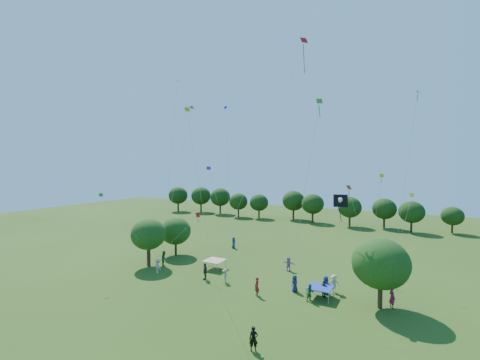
# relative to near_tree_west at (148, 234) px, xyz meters

# --- Properties ---
(near_tree_west) EXTENTS (4.27, 4.27, 5.88)m
(near_tree_west) POSITION_rel_near_tree_west_xyz_m (0.00, 0.00, 0.00)
(near_tree_west) COLOR #422B19
(near_tree_west) RESTS_ON ground
(near_tree_north) EXTENTS (4.20, 4.20, 5.26)m
(near_tree_north) POSITION_rel_near_tree_west_xyz_m (-0.20, 5.45, -0.59)
(near_tree_north) COLOR #422B19
(near_tree_north) RESTS_ON ground
(near_tree_east) EXTENTS (4.85, 4.85, 6.14)m
(near_tree_east) POSITION_rel_near_tree_west_xyz_m (26.41, 0.47, 0.01)
(near_tree_east) COLOR #422B19
(near_tree_east) RESTS_ON ground
(treeline) EXTENTS (88.01, 8.77, 6.77)m
(treeline) POSITION_rel_near_tree_west_xyz_m (11.80, 40.16, 0.15)
(treeline) COLOR #422B19
(treeline) RESTS_ON ground
(tent_red_stripe) EXTENTS (2.20, 2.20, 1.10)m
(tent_red_stripe) POSITION_rel_near_tree_west_xyz_m (7.95, 2.71, -2.91)
(tent_red_stripe) COLOR #E4411A
(tent_red_stripe) RESTS_ON ground
(tent_blue) EXTENTS (2.20, 2.20, 1.10)m
(tent_blue) POSITION_rel_near_tree_west_xyz_m (21.28, 0.17, -2.91)
(tent_blue) COLOR #18379F
(tent_blue) RESTS_ON ground
(man_in_black) EXTENTS (0.72, 0.62, 1.64)m
(man_in_black) POSITION_rel_near_tree_west_xyz_m (19.46, -10.53, -3.12)
(man_in_black) COLOR black
(man_in_black) RESTS_ON ground
(crowd_person_0) EXTENTS (0.94, 0.84, 1.69)m
(crowd_person_0) POSITION_rel_near_tree_west_xyz_m (5.22, 12.33, -3.10)
(crowd_person_0) COLOR navy
(crowd_person_0) RESTS_ON ground
(crowd_person_1) EXTENTS (0.77, 0.76, 1.77)m
(crowd_person_1) POSITION_rel_near_tree_west_xyz_m (15.79, -2.11, -3.06)
(crowd_person_1) COLOR maroon
(crowd_person_1) RESTS_ON ground
(crowd_person_2) EXTENTS (0.83, 0.88, 1.60)m
(crowd_person_2) POSITION_rel_near_tree_west_xyz_m (20.65, -0.97, -3.14)
(crowd_person_2) COLOR #2B6534
(crowd_person_2) RESTS_ON ground
(crowd_person_3) EXTENTS (1.28, 0.89, 1.79)m
(crowd_person_3) POSITION_rel_near_tree_west_xyz_m (22.15, 2.11, -3.05)
(crowd_person_3) COLOR beige
(crowd_person_3) RESTS_ON ground
(crowd_person_4) EXTENTS (1.02, 0.82, 1.58)m
(crowd_person_4) POSITION_rel_near_tree_west_xyz_m (21.54, 0.61, -3.15)
(crowd_person_4) COLOR #38352D
(crowd_person_4) RESTS_ON ground
(crowd_person_5) EXTENTS (0.62, 1.66, 1.77)m
(crowd_person_5) POSITION_rel_near_tree_west_xyz_m (23.58, 10.19, -3.06)
(crowd_person_5) COLOR #8A5075
(crowd_person_5) RESTS_ON ground
(crowd_person_6) EXTENTS (0.95, 0.95, 1.77)m
(crowd_person_6) POSITION_rel_near_tree_west_xyz_m (21.50, 1.42, -3.06)
(crowd_person_6) COLOR navy
(crowd_person_6) RESTS_ON ground
(crowd_person_7) EXTENTS (0.76, 0.63, 1.75)m
(crowd_person_7) POSITION_rel_near_tree_west_xyz_m (26.31, 7.11, -3.07)
(crowd_person_7) COLOR maroon
(crowd_person_7) RESTS_ON ground
(crowd_person_8) EXTENTS (0.87, 0.87, 1.62)m
(crowd_person_8) POSITION_rel_near_tree_west_xyz_m (26.82, 7.90, -3.14)
(crowd_person_8) COLOR #265831
(crowd_person_8) RESTS_ON ground
(crowd_person_9) EXTENTS (1.22, 0.85, 1.70)m
(crowd_person_9) POSITION_rel_near_tree_west_xyz_m (3.05, -1.70, -3.09)
(crowd_person_9) COLOR #A69585
(crowd_person_9) RESTS_ON ground
(crowd_person_10) EXTENTS (0.80, 1.18, 1.83)m
(crowd_person_10) POSITION_rel_near_tree_west_xyz_m (8.97, -0.80, -3.03)
(crowd_person_10) COLOR #37302C
(crowd_person_10) RESTS_ON ground
(crowd_person_11) EXTENTS (1.59, 0.79, 1.63)m
(crowd_person_11) POSITION_rel_near_tree_west_xyz_m (16.03, 6.32, -3.13)
(crowd_person_11) COLOR #AD6597
(crowd_person_11) RESTS_ON ground
(crowd_person_12) EXTENTS (0.71, 0.92, 1.66)m
(crowd_person_12) POSITION_rel_near_tree_west_xyz_m (18.68, 0.54, -3.11)
(crowd_person_12) COLOR #1B2150
(crowd_person_12) RESTS_ON ground
(crowd_person_13) EXTENTS (0.77, 0.79, 1.81)m
(crowd_person_13) POSITION_rel_near_tree_west_xyz_m (27.33, 1.07, -3.04)
(crowd_person_13) COLOR #A01D40
(crowd_person_13) RESTS_ON ground
(crowd_person_14) EXTENTS (0.94, 1.03, 1.85)m
(crowd_person_14) POSITION_rel_near_tree_west_xyz_m (1.73, 0.89, -3.02)
(crowd_person_14) COLOR #30632A
(crowd_person_14) RESTS_ON ground
(crowd_person_15) EXTENTS (0.55, 1.01, 1.48)m
(crowd_person_15) POSITION_rel_near_tree_west_xyz_m (11.35, -0.60, -3.20)
(crowd_person_15) COLOR #AAA588
(crowd_person_15) RESTS_ON ground
(pirate_kite) EXTENTS (6.30, 1.44, 8.49)m
(pirate_kite) POSITION_rel_near_tree_west_xyz_m (22.91, 0.31, 5.24)
(pirate_kite) COLOR black
(red_high_kite) EXTENTS (8.19, 6.52, 24.88)m
(red_high_kite) POSITION_rel_near_tree_west_xyz_m (16.81, 3.45, 17.17)
(red_high_kite) COLOR red
(small_kite_0) EXTENTS (1.92, 5.05, 19.26)m
(small_kite_0) POSITION_rel_near_tree_west_xyz_m (1.71, 4.93, 11.16)
(small_kite_0) COLOR #E4450D
(small_kite_1) EXTENTS (2.74, 0.69, 8.84)m
(small_kite_1) POSITION_rel_near_tree_west_xyz_m (22.50, 9.65, 4.71)
(small_kite_1) COLOR red
(small_kite_2) EXTENTS (2.04, 2.12, 8.58)m
(small_kite_2) POSITION_rel_near_tree_west_xyz_m (28.25, 3.81, 3.77)
(small_kite_2) COLOR yellow
(small_kite_3) EXTENTS (2.94, 0.48, 16.63)m
(small_kite_3) POSITION_rel_near_tree_west_xyz_m (21.19, -2.95, 9.77)
(small_kite_3) COLOR #318C19
(small_kite_4) EXTENTS (1.43, 3.33, 19.05)m
(small_kite_4) POSITION_rel_near_tree_west_xyz_m (6.25, 8.65, 9.75)
(small_kite_4) COLOR #1418CB
(small_kite_5) EXTENTS (1.31, 3.97, 11.04)m
(small_kite_5) POSITION_rel_near_tree_west_xyz_m (4.36, 7.89, 6.15)
(small_kite_5) COLOR #851682
(small_kite_6) EXTENTS (2.23, 6.07, 23.47)m
(small_kite_6) POSITION_rel_near_tree_west_xyz_m (-0.51, 5.42, 12.83)
(small_kite_6) COLOR silver
(small_kite_7) EXTENTS (2.19, 0.56, 19.04)m
(small_kite_7) POSITION_rel_near_tree_west_xyz_m (28.42, 9.33, 10.28)
(small_kite_7) COLOR #0AA397
(small_kite_8) EXTENTS (2.99, 4.86, 4.67)m
(small_kite_8) POSITION_rel_near_tree_west_xyz_m (2.97, 5.32, 1.16)
(small_kite_8) COLOR red
(small_kite_9) EXTENTS (1.44, 0.29, 10.24)m
(small_kite_9) POSITION_rel_near_tree_west_xyz_m (25.48, 9.15, 5.18)
(small_kite_9) COLOR #F6B20C
(small_kite_10) EXTENTS (0.99, 3.57, 16.83)m
(small_kite_10) POSITION_rel_near_tree_west_xyz_m (9.38, -3.25, 9.69)
(small_kite_10) COLOR gold
(small_kite_11) EXTENTS (4.12, 4.58, 8.03)m
(small_kite_11) POSITION_rel_near_tree_west_xyz_m (-1.27, -3.95, 3.23)
(small_kite_11) COLOR #2F8518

